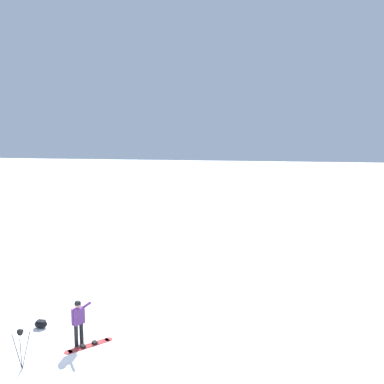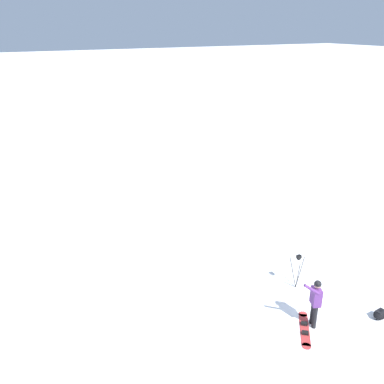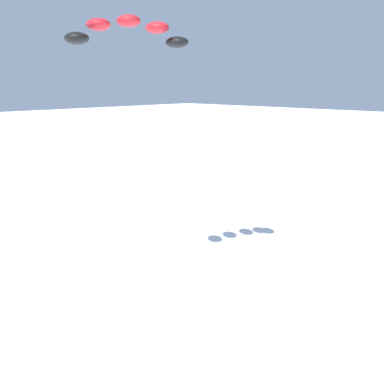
% 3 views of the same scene
% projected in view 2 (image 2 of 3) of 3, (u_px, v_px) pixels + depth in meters
% --- Properties ---
extents(ground_plane, '(300.00, 300.00, 0.00)m').
position_uv_depth(ground_plane, '(310.00, 317.00, 13.89)').
color(ground_plane, white).
extents(snowboarder, '(0.47, 0.76, 1.71)m').
position_uv_depth(snowboarder, '(316.00, 299.00, 13.12)').
color(snowboarder, black).
rests_on(snowboarder, ground_plane).
extents(snowboard, '(1.47, 1.21, 0.10)m').
position_uv_depth(snowboard, '(305.00, 329.00, 13.30)').
color(snowboard, '#B23333').
rests_on(snowboard, ground_plane).
extents(gear_bag_large, '(0.40, 0.53, 0.31)m').
position_uv_depth(gear_bag_large, '(380.00, 314.00, 13.76)').
color(gear_bag_large, black).
rests_on(gear_bag_large, ground_plane).
extents(camera_tripod, '(0.54, 0.51, 1.35)m').
position_uv_depth(camera_tripod, '(298.00, 265.00, 15.08)').
color(camera_tripod, '#262628').
rests_on(camera_tripod, ground_plane).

